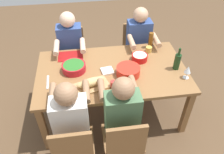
# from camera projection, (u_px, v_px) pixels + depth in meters

# --- Properties ---
(ground_plane) EXTENTS (8.00, 8.00, 0.00)m
(ground_plane) POSITION_uv_depth(u_px,v_px,m) (112.00, 110.00, 3.21)
(ground_plane) COLOR brown
(dining_table) EXTENTS (1.81, 1.05, 0.74)m
(dining_table) POSITION_uv_depth(u_px,v_px,m) (112.00, 75.00, 2.77)
(dining_table) COLOR olive
(dining_table) RESTS_ON ground_plane
(chair_near_right) EXTENTS (0.40, 0.40, 0.85)m
(chair_near_right) POSITION_uv_depth(u_px,v_px,m) (72.00, 52.00, 3.48)
(chair_near_right) COLOR olive
(chair_near_right) RESTS_ON ground_plane
(diner_near_right) EXTENTS (0.41, 0.53, 1.20)m
(diner_near_right) POSITION_uv_depth(u_px,v_px,m) (71.00, 47.00, 3.20)
(diner_near_right) COLOR #2D2D38
(diner_near_right) RESTS_ON ground_plane
(chair_far_center) EXTENTS (0.40, 0.40, 0.85)m
(chair_far_center) POSITION_uv_depth(u_px,v_px,m) (124.00, 142.00, 2.26)
(chair_far_center) COLOR olive
(chair_far_center) RESTS_ON ground_plane
(diner_far_center) EXTENTS (0.41, 0.53, 1.20)m
(diner_far_center) POSITION_uv_depth(u_px,v_px,m) (121.00, 114.00, 2.25)
(diner_far_center) COLOR #2D2D38
(diner_far_center) RESTS_ON ground_plane
(chair_near_left) EXTENTS (0.40, 0.40, 0.85)m
(chair_near_left) POSITION_uv_depth(u_px,v_px,m) (135.00, 47.00, 3.58)
(chair_near_left) COLOR olive
(chair_near_left) RESTS_ON ground_plane
(diner_near_left) EXTENTS (0.41, 0.53, 1.20)m
(diner_near_left) POSITION_uv_depth(u_px,v_px,m) (139.00, 41.00, 3.30)
(diner_near_left) COLOR #2D2D38
(diner_near_left) RESTS_ON ground_plane
(chair_far_right) EXTENTS (0.40, 0.40, 0.85)m
(chair_far_right) POSITION_uv_depth(u_px,v_px,m) (74.00, 148.00, 2.20)
(chair_far_right) COLOR olive
(chair_far_right) RESTS_ON ground_plane
(diner_far_right) EXTENTS (0.41, 0.53, 1.20)m
(diner_far_right) POSITION_uv_depth(u_px,v_px,m) (71.00, 120.00, 2.20)
(diner_far_right) COLOR #2D2D38
(diner_far_right) RESTS_ON ground_plane
(serving_bowl_fruit) EXTENTS (0.28, 0.28, 0.11)m
(serving_bowl_fruit) POSITION_uv_depth(u_px,v_px,m) (128.00, 71.00, 2.62)
(serving_bowl_fruit) COLOR red
(serving_bowl_fruit) RESTS_ON dining_table
(serving_bowl_greens) EXTENTS (0.28, 0.28, 0.09)m
(serving_bowl_greens) POSITION_uv_depth(u_px,v_px,m) (74.00, 67.00, 2.69)
(serving_bowl_greens) COLOR #B21923
(serving_bowl_greens) RESTS_ON dining_table
(serving_bowl_pasta) EXTENTS (0.20, 0.20, 0.08)m
(serving_bowl_pasta) POSITION_uv_depth(u_px,v_px,m) (140.00, 57.00, 2.85)
(serving_bowl_pasta) COLOR red
(serving_bowl_pasta) RESTS_ON dining_table
(cutting_board) EXTENTS (0.45, 0.32, 0.02)m
(cutting_board) POSITION_uv_depth(u_px,v_px,m) (91.00, 86.00, 2.49)
(cutting_board) COLOR tan
(cutting_board) RESTS_ON dining_table
(bread_loaf) EXTENTS (0.34, 0.20, 0.09)m
(bread_loaf) POSITION_uv_depth(u_px,v_px,m) (91.00, 82.00, 2.46)
(bread_loaf) COLOR tan
(bread_loaf) RESTS_ON cutting_board
(wine_bottle) EXTENTS (0.08, 0.08, 0.29)m
(wine_bottle) POSITION_uv_depth(u_px,v_px,m) (177.00, 61.00, 2.68)
(wine_bottle) COLOR #193819
(wine_bottle) RESTS_ON dining_table
(beer_bottle) EXTENTS (0.06, 0.06, 0.22)m
(beer_bottle) POSITION_uv_depth(u_px,v_px,m) (151.00, 40.00, 3.04)
(beer_bottle) COLOR brown
(beer_bottle) RESTS_ON dining_table
(wine_glass) EXTENTS (0.08, 0.08, 0.17)m
(wine_glass) POSITION_uv_depth(u_px,v_px,m) (188.00, 70.00, 2.54)
(wine_glass) COLOR silver
(wine_glass) RESTS_ON dining_table
(placemat_near_right) EXTENTS (0.32, 0.23, 0.01)m
(placemat_near_right) POSITION_uv_depth(u_px,v_px,m) (71.00, 56.00, 2.94)
(placemat_near_right) COLOR maroon
(placemat_near_right) RESTS_ON dining_table
(cup_far_center) EXTENTS (0.07, 0.07, 0.08)m
(cup_far_center) POSITION_uv_depth(u_px,v_px,m) (113.00, 84.00, 2.47)
(cup_far_center) COLOR red
(cup_far_center) RESTS_ON dining_table
(cup_near_left) EXTENTS (0.08, 0.08, 0.08)m
(cup_near_left) POSITION_uv_depth(u_px,v_px,m) (149.00, 49.00, 3.00)
(cup_near_left) COLOR gold
(cup_near_left) RESTS_ON dining_table
(cup_far_right) EXTENTS (0.07, 0.07, 0.10)m
(cup_far_right) POSITION_uv_depth(u_px,v_px,m) (65.00, 91.00, 2.38)
(cup_far_right) COLOR red
(cup_far_right) RESTS_ON dining_table
(carving_knife) EXTENTS (0.03, 0.23, 0.01)m
(carving_knife) POSITION_uv_depth(u_px,v_px,m) (48.00, 82.00, 2.55)
(carving_knife) COLOR silver
(carving_knife) RESTS_ON dining_table
(napkin_stack) EXTENTS (0.16, 0.16, 0.02)m
(napkin_stack) POSITION_uv_depth(u_px,v_px,m) (107.00, 71.00, 2.69)
(napkin_stack) COLOR white
(napkin_stack) RESTS_ON dining_table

